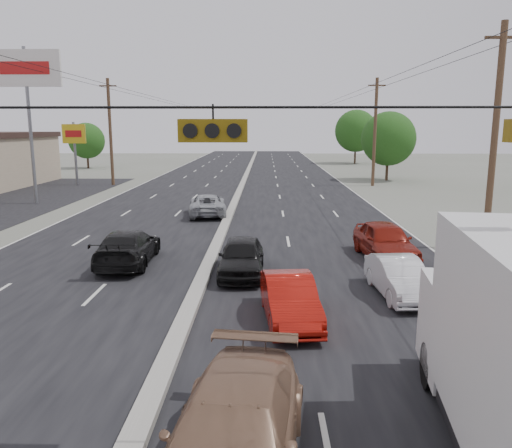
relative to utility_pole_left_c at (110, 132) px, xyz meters
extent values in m
plane|color=#606356|center=(12.50, -40.00, -5.11)|extent=(200.00, 200.00, 0.00)
cube|color=black|center=(12.50, -10.00, -5.11)|extent=(20.00, 160.00, 0.02)
cube|color=gray|center=(12.50, -10.00, -5.01)|extent=(0.50, 160.00, 0.20)
cylinder|color=#422D1E|center=(0.00, 0.00, -0.11)|extent=(0.30, 0.30, 10.00)
cube|color=#422D1E|center=(0.00, 0.00, 4.19)|extent=(1.60, 0.12, 0.12)
cylinder|color=#422D1E|center=(25.00, -25.00, -0.11)|extent=(0.30, 0.30, 10.00)
cube|color=#422D1E|center=(25.00, -25.00, 4.19)|extent=(1.60, 0.12, 0.12)
cylinder|color=#422D1E|center=(25.00, 0.00, -0.11)|extent=(0.30, 0.30, 10.00)
cube|color=#422D1E|center=(25.00, 0.00, 4.19)|extent=(1.60, 0.12, 0.12)
cylinder|color=black|center=(12.50, -40.00, 0.69)|extent=(25.00, 0.04, 0.04)
cube|color=#72590C|center=(14.00, -40.00, 0.34)|extent=(1.05, 0.30, 0.35)
cylinder|color=slate|center=(-2.00, -12.00, 0.39)|extent=(0.24, 0.24, 11.00)
cube|color=silver|center=(-2.00, -12.00, 4.44)|extent=(5.00, 0.25, 2.50)
cylinder|color=slate|center=(-3.50, 0.00, -2.11)|extent=(0.24, 0.24, 6.00)
cube|color=gold|center=(-3.50, 0.00, -0.21)|extent=(2.20, 0.25, 1.80)
cylinder|color=#382619|center=(-9.50, 20.00, -4.03)|extent=(0.28, 0.28, 2.16)
sphere|color=#1E4512|center=(-9.50, 20.00, -1.39)|extent=(4.80, 4.80, 4.80)
cylinder|color=#382619|center=(27.50, 5.00, -3.85)|extent=(0.28, 0.28, 2.52)
sphere|color=#1E4512|center=(27.50, 5.00, -0.77)|extent=(5.60, 5.60, 5.60)
cylinder|color=#382619|center=(28.50, 30.00, -3.67)|extent=(0.28, 0.28, 2.88)
sphere|color=#1E4512|center=(28.50, 30.00, -0.15)|extent=(6.40, 6.40, 6.40)
cube|color=silver|center=(19.55, -37.73, -3.72)|extent=(2.91, 2.43, 1.99)
cylinder|color=black|center=(18.36, -37.85, -4.61)|extent=(0.46, 1.03, 1.00)
imported|color=#876249|center=(14.32, -40.74, -4.37)|extent=(2.64, 5.27, 1.47)
imported|color=#9F1109|center=(15.50, -34.15, -4.45)|extent=(1.76, 4.08, 1.31)
imported|color=black|center=(13.90, -29.61, -4.40)|extent=(1.67, 4.13, 1.40)
imported|color=silver|center=(19.20, -31.92, -4.47)|extent=(1.61, 3.95, 1.27)
imported|color=maroon|center=(19.84, -27.19, -4.32)|extent=(2.26, 4.75, 1.57)
imported|color=black|center=(9.21, -28.18, -4.40)|extent=(2.15, 4.95, 1.42)
imported|color=#979A9E|center=(11.10, -16.71, -4.44)|extent=(2.80, 5.07, 1.34)
camera|label=1|loc=(14.82, -47.77, 0.39)|focal=35.00mm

